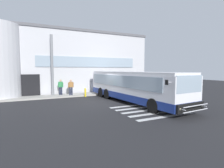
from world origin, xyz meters
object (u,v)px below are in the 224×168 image
Objects in this scene: entry_support_column at (52,65)px; bus_main_foreground at (132,87)px; passenger_near_column at (61,86)px; safety_bollard_yellow at (85,93)px; passenger_by_doorway at (71,86)px.

entry_support_column is 0.53× the size of bus_main_foreground.
entry_support_column reaches higher than bus_main_foreground.
entry_support_column is 3.85× the size of passenger_near_column.
safety_bollard_yellow is at bearing -33.94° from passenger_near_column.
passenger_by_doorway is at bearing 127.18° from bus_main_foreground.
passenger_near_column and passenger_by_doorway have the same top height.
passenger_near_column is (-5.24, 6.22, -0.26)m from bus_main_foreground.
bus_main_foreground is 7.19× the size of passenger_near_column.
passenger_near_column is 2.84m from safety_bollard_yellow.
entry_support_column reaches higher than safety_bollard_yellow.
entry_support_column reaches higher than passenger_near_column.
bus_main_foreground is 8.13m from passenger_near_column.
bus_main_foreground is 7.05m from passenger_by_doorway.
passenger_by_doorway is at bearing 144.43° from safety_bollard_yellow.
passenger_by_doorway is (0.98, -0.60, 0.00)m from passenger_near_column.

